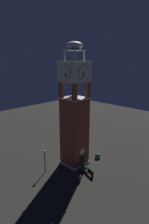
{
  "coord_description": "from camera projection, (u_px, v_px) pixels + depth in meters",
  "views": [
    {
      "loc": [
        -19.61,
        -19.36,
        16.07
      ],
      "look_at": [
        0.0,
        0.0,
        8.56
      ],
      "focal_mm": 30.52,
      "sensor_mm": 36.0,
      "label": 1
    }
  ],
  "objects": [
    {
      "name": "trash_bin",
      "position": [
        79.0,
        178.0,
        26.11
      ],
      "size": [
        0.52,
        0.52,
        0.8
      ],
      "primitive_type": "cylinder",
      "color": "#2D2D33",
      "rests_on": "ground"
    },
    {
      "name": "park_bench",
      "position": [
        90.0,
        172.0,
        27.34
      ],
      "size": [
        0.89,
        1.66,
        0.95
      ],
      "color": "brown",
      "rests_on": "ground"
    },
    {
      "name": "shrub_behind_bench",
      "position": [
        84.0,
        168.0,
        28.56
      ],
      "size": [
        0.96,
        0.96,
        0.94
      ],
      "primitive_type": "ellipsoid",
      "color": "#28562D",
      "rests_on": "ground"
    },
    {
      "name": "shrub_near_entry",
      "position": [
        65.0,
        152.0,
        33.75
      ],
      "size": [
        1.03,
        1.03,
        0.66
      ],
      "primitive_type": "ellipsoid",
      "color": "#28562D",
      "rests_on": "ground"
    },
    {
      "name": "shrub_left_of_tower",
      "position": [
        98.0,
        156.0,
        32.28
      ],
      "size": [
        0.96,
        0.96,
        0.85
      ],
      "primitive_type": "ellipsoid",
      "color": "#28562D",
      "rests_on": "ground"
    },
    {
      "name": "lamp_post",
      "position": [
        45.0,
        157.0,
        27.67
      ],
      "size": [
        0.36,
        0.36,
        3.53
      ],
      "color": "black",
      "rests_on": "ground"
    },
    {
      "name": "ground",
      "position": [
        74.0,
        163.0,
        30.82
      ],
      "size": [
        80.0,
        80.0,
        0.0
      ],
      "primitive_type": "plane",
      "color": "#2A2925"
    },
    {
      "name": "clock_tower",
      "position": [
        75.0,
        116.0,
        28.73
      ],
      "size": [
        3.87,
        3.87,
        18.82
      ],
      "color": "brown",
      "rests_on": "ground"
    }
  ]
}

